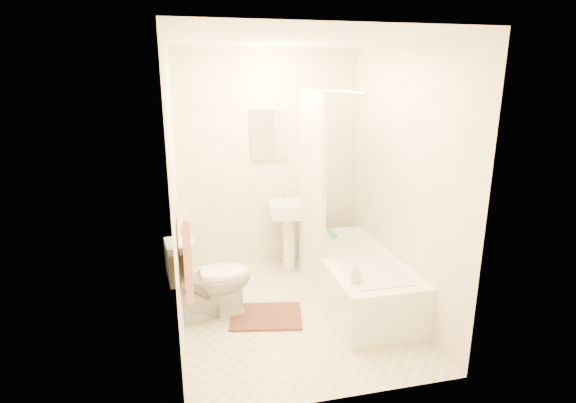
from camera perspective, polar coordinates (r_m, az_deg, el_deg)
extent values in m
plane|color=beige|center=(4.30, 0.78, -13.83)|extent=(2.40, 2.40, 0.00)
plane|color=white|center=(3.76, 0.92, 19.96)|extent=(2.40, 2.40, 0.00)
cube|color=beige|center=(5.00, -2.48, 5.07)|extent=(2.00, 0.02, 2.40)
cube|color=beige|center=(3.75, -14.16, 1.00)|extent=(0.02, 2.40, 2.40)
cube|color=beige|center=(4.21, 14.20, 2.57)|extent=(0.02, 2.40, 2.40)
cube|color=white|center=(4.94, -2.48, 8.45)|extent=(0.40, 0.03, 0.55)
cylinder|color=silver|center=(3.93, 4.91, 13.88)|extent=(0.03, 1.70, 0.03)
cube|color=silver|center=(4.40, 3.07, 3.86)|extent=(0.04, 0.80, 1.55)
cylinder|color=silver|center=(3.53, -13.44, -1.52)|extent=(0.02, 0.60, 0.02)
cube|color=#CC7266|center=(3.64, -12.65, -6.31)|extent=(0.06, 0.45, 0.66)
cylinder|color=white|center=(4.01, -12.67, -5.43)|extent=(0.11, 0.12, 0.12)
imported|color=white|center=(4.13, -9.86, -9.64)|extent=(0.79, 0.50, 0.73)
cube|color=#562A23|center=(4.22, -2.79, -14.34)|extent=(0.72, 0.59, 0.02)
imported|color=silver|center=(3.80, 8.63, -8.96)|extent=(0.10, 0.10, 0.17)
cube|color=#38B478|center=(4.87, 5.65, -4.09)|extent=(0.10, 0.23, 0.04)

